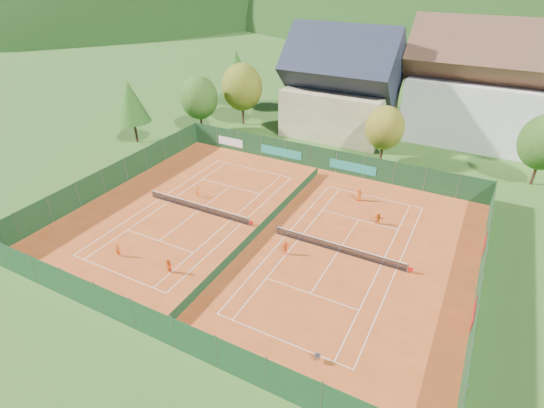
{
  "coord_description": "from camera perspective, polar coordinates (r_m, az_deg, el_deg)",
  "views": [
    {
      "loc": [
        17.44,
        -31.13,
        23.89
      ],
      "look_at": [
        0.0,
        2.0,
        2.0
      ],
      "focal_mm": 28.0,
      "sensor_mm": 36.0,
      "label": 1
    }
  ],
  "objects": [
    {
      "name": "clay_pad",
      "position": [
        42.94,
        -1.25,
        -3.49
      ],
      "size": [
        40.0,
        32.0,
        0.01
      ],
      "primitive_type": "cube",
      "color": "#B3461A",
      "rests_on": "ground"
    },
    {
      "name": "fence_west",
      "position": [
        53.59,
        -20.38,
        3.62
      ],
      "size": [
        0.04,
        32.0,
        3.0
      ],
      "color": "#153B1C",
      "rests_on": "ground"
    },
    {
      "name": "player_right_far_b",
      "position": [
        44.84,
        14.08,
        -1.92
      ],
      "size": [
        1.26,
        0.65,
        1.3
      ],
      "primitive_type": "imported",
      "rotation": [
        0.0,
        0.0,
        3.37
      ],
      "color": "#D35F12",
      "rests_on": "ground"
    },
    {
      "name": "hotel_block_a",
      "position": [
        69.14,
        26.49,
        13.44
      ],
      "size": [
        21.6,
        11.0,
        17.25
      ],
      "color": "silver",
      "rests_on": "ground"
    },
    {
      "name": "player_right_near",
      "position": [
        39.23,
        1.81,
        -5.92
      ],
      "size": [
        0.88,
        0.78,
        1.42
      ],
      "primitive_type": "imported",
      "rotation": [
        0.0,
        0.0,
        0.65
      ],
      "color": "#F65515",
      "rests_on": "ground"
    },
    {
      "name": "court_markings_right",
      "position": [
        40.35,
        8.82,
        -6.39
      ],
      "size": [
        11.03,
        23.83,
        0.0
      ],
      "color": "white",
      "rests_on": "ground"
    },
    {
      "name": "fence_south",
      "position": [
        32.17,
        -15.68,
        -15.27
      ],
      "size": [
        40.0,
        0.04,
        3.0
      ],
      "color": "#163C1C",
      "rests_on": "ground"
    },
    {
      "name": "fence_north",
      "position": [
        55.17,
        6.4,
        6.14
      ],
      "size": [
        40.0,
        0.1,
        3.0
      ],
      "color": "#14381B",
      "rests_on": "ground"
    },
    {
      "name": "tennis_net_left",
      "position": [
        46.43,
        -9.76,
        -0.42
      ],
      "size": [
        13.3,
        0.1,
        1.02
      ],
      "color": "#59595B",
      "rests_on": "ground"
    },
    {
      "name": "player_left_near",
      "position": [
        41.45,
        -19.99,
        -5.86
      ],
      "size": [
        0.54,
        0.4,
        1.36
      ],
      "primitive_type": "imported",
      "rotation": [
        0.0,
        0.0,
        0.17
      ],
      "color": "#CF5212",
      "rests_on": "ground"
    },
    {
      "name": "player_left_far",
      "position": [
        49.21,
        -9.91,
        1.65
      ],
      "size": [
        0.97,
        0.83,
        1.31
      ],
      "primitive_type": "imported",
      "rotation": [
        0.0,
        0.0,
        2.65
      ],
      "color": "orange",
      "rests_on": "ground"
    },
    {
      "name": "player_left_mid",
      "position": [
        38.12,
        -13.74,
        -8.18
      ],
      "size": [
        0.82,
        0.72,
        1.42
      ],
      "primitive_type": "imported",
      "rotation": [
        0.0,
        0.0,
        -0.32
      ],
      "color": "#FB5616",
      "rests_on": "ground"
    },
    {
      "name": "loose_ball_0",
      "position": [
        43.84,
        -18.97,
        -4.54
      ],
      "size": [
        0.07,
        0.07,
        0.07
      ],
      "primitive_type": "sphere",
      "color": "#CCD833",
      "rests_on": "ground"
    },
    {
      "name": "loose_ball_3",
      "position": [
        49.81,
        -1.43,
        1.69
      ],
      "size": [
        0.07,
        0.07,
        0.07
      ],
      "primitive_type": "sphere",
      "color": "#CCD833",
      "rests_on": "ground"
    },
    {
      "name": "tree_west_side",
      "position": [
        65.14,
        -18.47,
        12.92
      ],
      "size": [
        5.04,
        5.04,
        9.0
      ],
      "color": "#422517",
      "rests_on": "ground"
    },
    {
      "name": "player_right_far_a",
      "position": [
        48.66,
        11.63,
        1.24
      ],
      "size": [
        0.84,
        0.67,
        1.5
      ],
      "primitive_type": "imported",
      "rotation": [
        0.0,
        0.0,
        3.43
      ],
      "color": "#CE4F12",
      "rests_on": "ground"
    },
    {
      "name": "tree_west_back",
      "position": [
        79.08,
        -4.82,
        17.69
      ],
      "size": [
        5.6,
        5.6,
        10.0
      ],
      "color": "#4B321B",
      "rests_on": "ground"
    },
    {
      "name": "tree_west_front",
      "position": [
        67.17,
        -9.78,
        13.91
      ],
      "size": [
        5.72,
        5.72,
        8.69
      ],
      "color": "#442D18",
      "rests_on": "ground"
    },
    {
      "name": "chalet",
      "position": [
        66.73,
        9.28,
        14.94
      ],
      "size": [
        16.2,
        12.0,
        16.0
      ],
      "color": "beige",
      "rests_on": "ground"
    },
    {
      "name": "loose_ball_1",
      "position": [
        34.22,
        -1.16,
        -13.91
      ],
      "size": [
        0.07,
        0.07,
        0.07
      ],
      "primitive_type": "sphere",
      "color": "#CCD833",
      "rests_on": "ground"
    },
    {
      "name": "fence_east",
      "position": [
        38.48,
        26.21,
        -9.0
      ],
      "size": [
        0.09,
        32.0,
        3.0
      ],
      "color": "#14391C",
      "rests_on": "ground"
    },
    {
      "name": "loose_ball_2",
      "position": [
        43.76,
        5.61,
        -2.89
      ],
      "size": [
        0.07,
        0.07,
        0.07
      ],
      "primitive_type": "sphere",
      "color": "#CCD833",
      "rests_on": "ground"
    },
    {
      "name": "tree_center",
      "position": [
        57.63,
        14.93,
        9.86
      ],
      "size": [
        5.01,
        5.01,
        7.6
      ],
      "color": "#412617",
      "rests_on": "ground"
    },
    {
      "name": "tree_west_mid",
      "position": [
        69.55,
        -4.06,
        15.4
      ],
      "size": [
        6.44,
        6.44,
        9.78
      ],
      "color": "#442C18",
      "rests_on": "ground"
    },
    {
      "name": "ball_hopper",
      "position": [
        30.56,
        6.12,
        -19.71
      ],
      "size": [
        0.34,
        0.34,
        0.8
      ],
      "color": "slate",
      "rests_on": "ground"
    },
    {
      "name": "tennis_net_right",
      "position": [
        40.03,
        9.08,
        -5.88
      ],
      "size": [
        13.3,
        0.1,
        1.02
      ],
      "color": "#59595B",
      "rests_on": "ground"
    },
    {
      "name": "ground",
      "position": [
        42.95,
        -1.25,
        -3.52
      ],
      "size": [
        600.0,
        600.0,
        0.0
      ],
      "primitive_type": "plane",
      "color": "#2B551A",
      "rests_on": "ground"
    },
    {
      "name": "mountain_backdrop",
      "position": [
        272.35,
        30.09,
        12.89
      ],
      "size": [
        820.0,
        530.0,
        242.0
      ],
      "color": "black",
      "rests_on": "ground"
    },
    {
      "name": "court_markings_left",
      "position": [
        46.76,
        -9.86,
        -0.89
      ],
      "size": [
        11.03,
        23.83,
        0.0
      ],
      "color": "white",
      "rests_on": "ground"
    },
    {
      "name": "court_divider",
      "position": [
        42.67,
        -1.25,
        -2.94
      ],
      "size": [
        0.03,
        28.8,
        1.0
      ],
      "color": "#163C20",
      "rests_on": "ground"
    }
  ]
}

